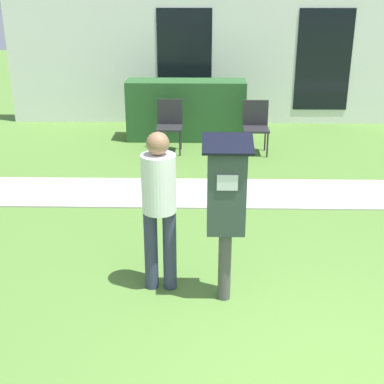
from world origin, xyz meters
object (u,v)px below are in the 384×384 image
parking_meter (226,199)px  person_standing (159,200)px  outdoor_chair_middle (256,123)px  outdoor_chair_left (170,121)px

parking_meter → person_standing: 0.64m
person_standing → outdoor_chair_middle: person_standing is taller
parking_meter → outdoor_chair_middle: bearing=81.5°
outdoor_chair_middle → person_standing: bearing=-130.0°
parking_meter → outdoor_chair_left: (-0.80, 4.67, -0.49)m
person_standing → outdoor_chair_middle: size_ratio=1.76×
parking_meter → outdoor_chair_left: bearing=99.7°
parking_meter → outdoor_chair_left: size_ratio=1.77×
outdoor_chair_left → outdoor_chair_middle: bearing=-4.1°
parking_meter → person_standing: size_ratio=1.01×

